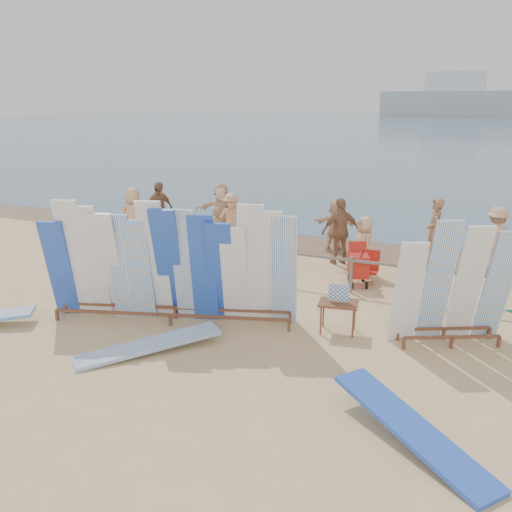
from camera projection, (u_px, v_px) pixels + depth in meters
The scene contains 24 objects.
ground at pixel (218, 323), 11.26m from camera, with size 160.00×160.00×0.00m, color #D5B07B.
ocean at pixel (485, 123), 123.34m from camera, with size 320.00×240.00×0.02m, color #415C74.
wet_sand_strip at pixel (324, 244), 17.56m from camera, with size 40.00×2.60×0.01m, color brown.
distant_ship at pixel (453, 100), 172.21m from camera, with size 45.00×8.00×14.00m.
fence at pixel (274, 258), 13.71m from camera, with size 12.08×0.08×0.90m.
main_surfboard_rack at pixel (171, 268), 11.00m from camera, with size 5.14×2.21×2.61m.
side_surfboard_rack at pixel (454, 288), 9.98m from camera, with size 2.22×1.54×2.47m.
vendor_table at pixel (338, 316), 10.72m from camera, with size 0.84×0.66×1.01m.
flat_board_b at pixel (149, 351), 9.98m from camera, with size 0.56×2.70×0.07m, color #86A9D6.
flat_board_d at pixel (410, 442), 7.29m from camera, with size 0.56×2.70×0.07m, color blue.
beach_chair_left at pixel (263, 257), 15.07m from camera, with size 0.62×0.64×0.96m.
beach_chair_right at pixel (368, 273), 13.83m from camera, with size 0.52×0.54×0.79m.
stroller at pixel (358, 269), 13.48m from camera, with size 0.79×0.91×1.05m.
beachgoer_3 at pixel (231, 218), 17.47m from camera, with size 1.05×0.44×1.63m, color tan.
beachgoer_9 at pixel (496, 238), 14.71m from camera, with size 1.12×0.46×1.73m, color tan.
beachgoer_6 at pixel (364, 245), 14.38m from camera, with size 0.75×0.36×1.54m, color tan.
beachgoer_0 at pixel (134, 217), 17.11m from camera, with size 0.91×0.44×1.87m, color tan.
beachgoer_11 at pixel (221, 210), 18.27m from camera, with size 1.70×0.55×1.84m, color beige.
beachgoer_2 at pixel (255, 231), 15.62m from camera, with size 0.83×0.40×1.71m, color beige.
beachgoer_4 at pixel (341, 231), 15.17m from camera, with size 1.10×0.48×1.88m, color #8C6042.
beachgoer_extra_1 at pixel (159, 210), 18.23m from camera, with size 1.11×0.48×1.89m, color #8C6042.
beachgoer_5 at pixel (335, 225), 16.66m from camera, with size 1.46×0.47×1.58m, color beige.
beachgoer_1 at pixel (218, 233), 15.72m from camera, with size 0.56×0.31×1.55m, color #8C6042.
beachgoer_7 at pixel (434, 232), 15.13m from camera, with size 0.69×0.38×1.88m, color #8C6042.
Camera 1 is at (5.05, -9.19, 4.41)m, focal length 38.00 mm.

